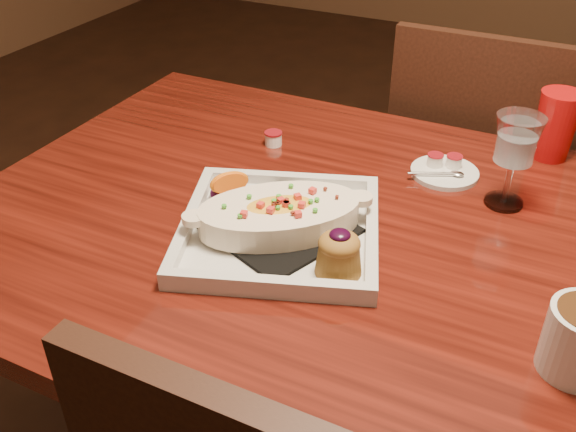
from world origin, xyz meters
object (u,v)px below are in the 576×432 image
at_px(chair_far, 474,190).
at_px(saucer, 444,170).
at_px(table, 403,294).
at_px(red_tumbler, 556,125).
at_px(plate, 283,223).
at_px(goblet, 516,145).

bearing_deg(chair_far, saucer, 88.41).
height_order(table, red_tumbler, red_tumbler).
relative_size(chair_far, red_tumbler, 7.10).
xyz_separation_m(plate, red_tumbler, (0.34, 0.47, 0.04)).
bearing_deg(chair_far, red_tumbler, 123.77).
bearing_deg(chair_far, plate, 75.10).
distance_m(table, plate, 0.23).
bearing_deg(goblet, saucer, 155.13).
relative_size(chair_far, goblet, 5.73).
xyz_separation_m(goblet, red_tumbler, (0.05, 0.21, -0.05)).
height_order(chair_far, goblet, chair_far).
bearing_deg(chair_far, table, 90.00).
bearing_deg(plate, goblet, 21.62).
height_order(plate, saucer, plate).
bearing_deg(table, goblet, 60.30).
relative_size(plate, red_tumbler, 2.98).
height_order(chair_far, plate, chair_far).
relative_size(chair_far, plate, 2.38).
xyz_separation_m(chair_far, red_tumbler, (0.15, -0.23, 0.31)).
xyz_separation_m(table, saucer, (-0.01, 0.24, 0.11)).
bearing_deg(plate, chair_far, 55.57).
relative_size(table, saucer, 12.14).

